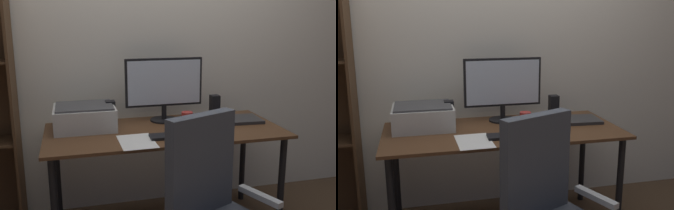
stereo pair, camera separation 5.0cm
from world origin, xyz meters
The scene contains 11 objects.
back_wall centered at (0.00, 0.52, 1.30)m, with size 6.40×0.10×2.60m, color silver.
desk centered at (0.00, 0.00, 0.66)m, with size 1.57×0.70×0.74m.
monitor centered at (0.05, 0.21, 1.00)m, with size 0.56×0.20×0.45m.
keyboard centered at (0.01, -0.18, 0.75)m, with size 0.29×0.11×0.02m, color black.
mouse centered at (0.25, -0.16, 0.76)m, with size 0.06×0.10×0.03m, color black.
coffee_mug centered at (0.16, 0.03, 0.79)m, with size 0.09×0.08×0.10m.
laptop centered at (0.56, 0.07, 0.75)m, with size 0.32×0.23×0.02m, color #2D2D30.
speaker_left centered at (-0.34, 0.20, 0.82)m, with size 0.06×0.07×0.17m, color black.
speaker_right centered at (0.43, 0.20, 0.82)m, with size 0.06×0.07×0.17m, color black.
printer centered at (-0.52, 0.15, 0.82)m, with size 0.40×0.34×0.16m.
paper_sheet centered at (-0.23, -0.21, 0.74)m, with size 0.21×0.30×0.00m, color white.
Camera 2 is at (-0.55, -2.38, 1.47)m, focal length 40.68 mm.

